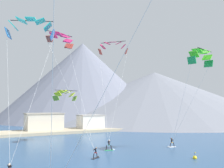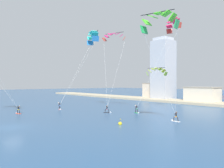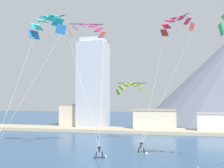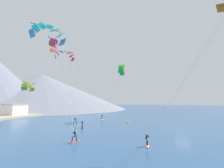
{
  "view_description": "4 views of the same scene",
  "coord_description": "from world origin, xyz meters",
  "px_view_note": "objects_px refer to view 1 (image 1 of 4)",
  "views": [
    {
      "loc": [
        -18.21,
        -12.08,
        7.35
      ],
      "look_at": [
        -1.13,
        19.04,
        10.35
      ],
      "focal_mm": 40.0,
      "sensor_mm": 36.0,
      "label": 1
    },
    {
      "loc": [
        33.13,
        -9.12,
        6.28
      ],
      "look_at": [
        2.78,
        16.18,
        6.15
      ],
      "focal_mm": 35.0,
      "sensor_mm": 36.0,
      "label": 2
    },
    {
      "loc": [
        9.02,
        -17.48,
        6.96
      ],
      "look_at": [
        -1.15,
        18.08,
        9.09
      ],
      "focal_mm": 50.0,
      "sensor_mm": 36.0,
      "label": 3
    },
    {
      "loc": [
        -36.78,
        1.58,
        5.83
      ],
      "look_at": [
        2.2,
        15.08,
        9.71
      ],
      "focal_mm": 28.0,
      "sensor_mm": 36.0,
      "label": 4
    }
  ],
  "objects_px": {
    "kitesurfer_far_right": "(96,155)",
    "parafoil_kite_distant_high_outer": "(65,94)",
    "parafoil_kite_near_lead": "(113,47)",
    "kitesurfer_near_trail": "(171,144)",
    "race_marker_buoy": "(195,158)",
    "kitesurfer_near_lead": "(110,147)",
    "parafoil_kite_far_right": "(61,39)",
    "parafoil_kite_near_trail": "(201,56)",
    "parafoil_kite_mid_center": "(31,26)"
  },
  "relations": [
    {
      "from": "parafoil_kite_far_right",
      "to": "race_marker_buoy",
      "type": "height_order",
      "value": "parafoil_kite_far_right"
    },
    {
      "from": "race_marker_buoy",
      "to": "kitesurfer_near_lead",
      "type": "bearing_deg",
      "value": 122.54
    },
    {
      "from": "kitesurfer_far_right",
      "to": "race_marker_buoy",
      "type": "xyz_separation_m",
      "value": [
        11.61,
        -6.97,
        -0.27
      ]
    },
    {
      "from": "parafoil_kite_near_lead",
      "to": "kitesurfer_far_right",
      "type": "bearing_deg",
      "value": -128.72
    },
    {
      "from": "parafoil_kite_near_trail",
      "to": "kitesurfer_near_lead",
      "type": "bearing_deg",
      "value": 145.92
    },
    {
      "from": "parafoil_kite_distant_high_outer",
      "to": "parafoil_kite_near_lead",
      "type": "bearing_deg",
      "value": -31.04
    },
    {
      "from": "kitesurfer_near_lead",
      "to": "parafoil_kite_far_right",
      "type": "xyz_separation_m",
      "value": [
        -8.27,
        0.65,
        17.02
      ]
    },
    {
      "from": "kitesurfer_near_lead",
      "to": "kitesurfer_near_trail",
      "type": "xyz_separation_m",
      "value": [
        10.83,
        -2.41,
        -0.1
      ]
    },
    {
      "from": "parafoil_kite_near_trail",
      "to": "kitesurfer_near_trail",
      "type": "bearing_deg",
      "value": 103.52
    },
    {
      "from": "kitesurfer_far_right",
      "to": "parafoil_kite_distant_high_outer",
      "type": "relative_size",
      "value": 0.31
    },
    {
      "from": "kitesurfer_far_right",
      "to": "race_marker_buoy",
      "type": "bearing_deg",
      "value": -30.99
    },
    {
      "from": "kitesurfer_near_trail",
      "to": "race_marker_buoy",
      "type": "xyz_separation_m",
      "value": [
        -3.67,
        -8.81,
        -0.32
      ]
    },
    {
      "from": "parafoil_kite_far_right",
      "to": "race_marker_buoy",
      "type": "bearing_deg",
      "value": -37.57
    },
    {
      "from": "kitesurfer_near_trail",
      "to": "parafoil_kite_near_trail",
      "type": "relative_size",
      "value": 0.12
    },
    {
      "from": "kitesurfer_far_right",
      "to": "parafoil_kite_distant_high_outer",
      "type": "distance_m",
      "value": 18.11
    },
    {
      "from": "parafoil_kite_near_lead",
      "to": "parafoil_kite_near_trail",
      "type": "xyz_separation_m",
      "value": [
        8.06,
        -14.81,
        -3.64
      ]
    },
    {
      "from": "parafoil_kite_far_right",
      "to": "kitesurfer_far_right",
      "type": "bearing_deg",
      "value": -52.03
    },
    {
      "from": "parafoil_kite_near_lead",
      "to": "race_marker_buoy",
      "type": "xyz_separation_m",
      "value": [
        2.97,
        -17.74,
        -18.77
      ]
    },
    {
      "from": "kitesurfer_far_right",
      "to": "parafoil_kite_near_lead",
      "type": "xyz_separation_m",
      "value": [
        8.63,
        10.77,
        18.49
      ]
    },
    {
      "from": "kitesurfer_far_right",
      "to": "parafoil_kite_distant_high_outer",
      "type": "xyz_separation_m",
      "value": [
        0.47,
        15.68,
        9.05
      ]
    },
    {
      "from": "kitesurfer_far_right",
      "to": "parafoil_kite_mid_center",
      "type": "height_order",
      "value": "parafoil_kite_mid_center"
    },
    {
      "from": "parafoil_kite_mid_center",
      "to": "parafoil_kite_far_right",
      "type": "relative_size",
      "value": 1.02
    },
    {
      "from": "parafoil_kite_distant_high_outer",
      "to": "race_marker_buoy",
      "type": "relative_size",
      "value": 5.32
    },
    {
      "from": "kitesurfer_near_trail",
      "to": "race_marker_buoy",
      "type": "bearing_deg",
      "value": -112.61
    },
    {
      "from": "parafoil_kite_near_lead",
      "to": "race_marker_buoy",
      "type": "height_order",
      "value": "parafoil_kite_near_lead"
    },
    {
      "from": "parafoil_kite_near_trail",
      "to": "parafoil_kite_mid_center",
      "type": "xyz_separation_m",
      "value": [
        -25.6,
        6.21,
        2.7
      ]
    },
    {
      "from": "parafoil_kite_far_right",
      "to": "race_marker_buoy",
      "type": "relative_size",
      "value": 16.99
    },
    {
      "from": "kitesurfer_far_right",
      "to": "parafoil_kite_near_trail",
      "type": "distance_m",
      "value": 22.71
    },
    {
      "from": "parafoil_kite_near_lead",
      "to": "parafoil_kite_near_trail",
      "type": "distance_m",
      "value": 17.25
    },
    {
      "from": "kitesurfer_far_right",
      "to": "kitesurfer_near_trail",
      "type": "bearing_deg",
      "value": 6.87
    },
    {
      "from": "kitesurfer_near_trail",
      "to": "parafoil_kite_far_right",
      "type": "distance_m",
      "value": 25.83
    },
    {
      "from": "kitesurfer_far_right",
      "to": "kitesurfer_near_lead",
      "type": "bearing_deg",
      "value": 43.68
    },
    {
      "from": "parafoil_kite_near_trail",
      "to": "parafoil_kite_far_right",
      "type": "height_order",
      "value": "parafoil_kite_far_right"
    },
    {
      "from": "parafoil_kite_near_lead",
      "to": "parafoil_kite_far_right",
      "type": "xyz_separation_m",
      "value": [
        -12.46,
        -5.88,
        -1.33
      ]
    },
    {
      "from": "race_marker_buoy",
      "to": "kitesurfer_near_trail",
      "type": "bearing_deg",
      "value": 67.39
    },
    {
      "from": "kitesurfer_near_lead",
      "to": "kitesurfer_near_trail",
      "type": "relative_size",
      "value": 1.03
    },
    {
      "from": "kitesurfer_near_lead",
      "to": "parafoil_kite_mid_center",
      "type": "bearing_deg",
      "value": -171.16
    },
    {
      "from": "kitesurfer_near_lead",
      "to": "parafoil_kite_near_lead",
      "type": "xyz_separation_m",
      "value": [
        4.18,
        6.52,
        18.35
      ]
    },
    {
      "from": "kitesurfer_near_lead",
      "to": "parafoil_kite_mid_center",
      "type": "xyz_separation_m",
      "value": [
        -13.35,
        -2.08,
        17.41
      ]
    },
    {
      "from": "kitesurfer_near_lead",
      "to": "kitesurfer_far_right",
      "type": "relative_size",
      "value": 1.07
    },
    {
      "from": "kitesurfer_near_trail",
      "to": "parafoil_kite_far_right",
      "type": "bearing_deg",
      "value": 170.91
    },
    {
      "from": "race_marker_buoy",
      "to": "kitesurfer_far_right",
      "type": "bearing_deg",
      "value": 149.01
    },
    {
      "from": "parafoil_kite_near_lead",
      "to": "parafoil_kite_mid_center",
      "type": "relative_size",
      "value": 1.06
    },
    {
      "from": "kitesurfer_near_lead",
      "to": "parafoil_kite_near_lead",
      "type": "bearing_deg",
      "value": 57.32
    },
    {
      "from": "kitesurfer_near_lead",
      "to": "parafoil_kite_distant_high_outer",
      "type": "height_order",
      "value": "parafoil_kite_distant_high_outer"
    },
    {
      "from": "parafoil_kite_near_lead",
      "to": "kitesurfer_near_lead",
      "type": "bearing_deg",
      "value": -122.68
    },
    {
      "from": "parafoil_kite_near_lead",
      "to": "parafoil_kite_mid_center",
      "type": "distance_m",
      "value": 19.55
    },
    {
      "from": "parafoil_kite_mid_center",
      "to": "parafoil_kite_near_trail",
      "type": "bearing_deg",
      "value": -13.63
    },
    {
      "from": "kitesurfer_near_lead",
      "to": "parafoil_kite_distant_high_outer",
      "type": "bearing_deg",
      "value": 109.18
    },
    {
      "from": "race_marker_buoy",
      "to": "parafoil_kite_far_right",
      "type": "bearing_deg",
      "value": 142.43
    }
  ]
}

